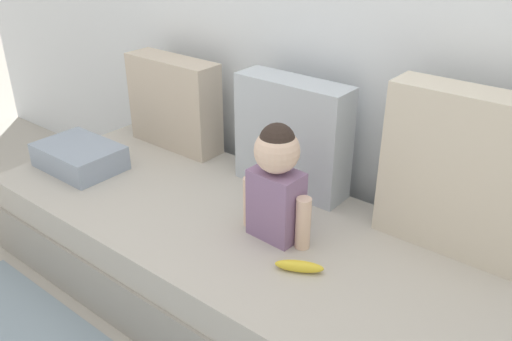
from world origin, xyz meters
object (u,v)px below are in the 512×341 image
(throw_pillow_left, at_px, (174,103))
(folded_blanket, at_px, (80,156))
(couch, at_px, (239,260))
(banana, at_px, (299,266))
(throw_pillow_right, at_px, (464,174))
(throw_pillow_center, at_px, (292,136))
(toddler, at_px, (276,179))

(throw_pillow_left, relative_size, folded_blanket, 1.29)
(throw_pillow_left, bearing_deg, couch, -26.27)
(banana, relative_size, folded_blanket, 0.42)
(couch, distance_m, throw_pillow_right, 0.95)
(banana, bearing_deg, throw_pillow_left, 156.53)
(couch, height_order, throw_pillow_center, throw_pillow_center)
(throw_pillow_left, relative_size, throw_pillow_center, 1.01)
(couch, relative_size, throw_pillow_center, 4.60)
(banana, bearing_deg, toddler, 147.31)
(toddler, relative_size, folded_blanket, 1.14)
(couch, bearing_deg, throw_pillow_left, 153.73)
(throw_pillow_center, height_order, folded_blanket, throw_pillow_center)
(throw_pillow_center, distance_m, throw_pillow_right, 0.73)
(throw_pillow_left, bearing_deg, banana, -23.47)
(toddler, relative_size, banana, 2.69)
(toddler, bearing_deg, couch, -178.14)
(couch, distance_m, toddler, 0.48)
(throw_pillow_left, xyz_separation_m, throw_pillow_right, (1.45, 0.00, 0.07))
(couch, distance_m, throw_pillow_left, 0.92)
(throw_pillow_right, bearing_deg, banana, -126.08)
(throw_pillow_center, bearing_deg, throw_pillow_right, 0.00)
(throw_pillow_center, relative_size, toddler, 1.12)
(throw_pillow_right, xyz_separation_m, banana, (-0.35, -0.48, -0.28))
(throw_pillow_left, height_order, throw_pillow_center, throw_pillow_center)
(couch, xyz_separation_m, throw_pillow_center, (0.00, 0.36, 0.45))
(throw_pillow_right, distance_m, folded_blanket, 1.70)
(throw_pillow_center, height_order, toddler, throw_pillow_center)
(folded_blanket, bearing_deg, couch, 7.32)
(toddler, xyz_separation_m, banana, (0.20, -0.13, -0.22))
(throw_pillow_center, bearing_deg, throw_pillow_left, 180.00)
(couch, relative_size, throw_pillow_right, 3.95)
(throw_pillow_center, distance_m, folded_blanket, 1.03)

